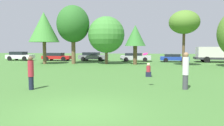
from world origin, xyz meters
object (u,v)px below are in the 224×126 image
Objects in this scene: tree_2 at (106,35)px; delivery_truck_black at (218,54)px; person_thrower at (31,73)px; tree_4 at (184,22)px; tree_1 at (73,24)px; frisbee at (145,54)px; parked_car_silver at (135,57)px; tree_0 at (44,27)px; parked_car_red at (57,56)px; person_catcher at (186,70)px; parked_car_blue at (174,58)px; parked_car_white at (20,56)px; tree_3 at (135,36)px; bystander_sitting at (148,71)px; parked_car_grey at (93,56)px.

delivery_truck_black is at bearing 18.24° from tree_2.
person_thrower is 0.28× the size of tree_4.
tree_1 is at bearing 172.85° from tree_4.
parked_car_silver is (-0.99, 20.62, -1.13)m from frisbee.
tree_2 is at bearing 6.96° from tree_0.
tree_4 is 1.35× the size of parked_car_red.
parked_car_red is at bearing -61.50° from person_catcher.
tree_2 reaches higher than parked_car_blue.
tree_0 is 9.79m from parked_car_white.
tree_3 is 0.78× the size of tree_4.
delivery_truck_black is (23.42, -0.13, 0.55)m from parked_car_red.
tree_2 is 7.10m from parked_car_silver.
bystander_sitting is (6.04, 5.54, -0.45)m from person_thrower.
delivery_truck_black reaches higher than parked_car_white.
parked_car_white reaches higher than parked_car_grey.
parked_car_grey is at bearing 109.81° from frisbee.
parked_car_silver reaches higher than bystander_sitting.
tree_1 is at bearing -140.23° from parked_car_silver.
parked_car_blue is (23.46, -0.22, -0.13)m from parked_car_white.
tree_4 is at bearing -86.09° from parked_car_blue.
parked_car_red reaches higher than parked_car_silver.
person_thrower is at bearing -106.61° from tree_3.
person_catcher is 0.26× the size of tree_1.
tree_0 reaches higher than frisbee.
bystander_sitting is at bearing -49.60° from tree_1.
parked_car_grey is (4.70, 6.57, -3.88)m from tree_0.
parked_car_blue is (11.91, -0.95, -0.09)m from parked_car_grey.
parked_car_red is at bearing -174.80° from parked_car_silver.
delivery_truck_black is (11.27, 5.18, -2.24)m from tree_3.
person_thrower is 22.07m from parked_car_grey.
frisbee reaches higher than person_thrower.
frisbee is 17.59m from tree_1.
parked_car_silver is at bearing 69.67° from person_thrower.
tree_0 is at bearing -168.85° from tree_1.
parked_car_blue is at bearing 27.71° from tree_2.
frisbee is at bearing -83.84° from parked_car_silver.
tree_3 is (-0.91, 14.93, 1.65)m from frisbee.
parked_car_grey is 17.89m from delivery_truck_black.
bystander_sitting is at bearing 34.42° from person_thrower.
parked_car_white is at bearing 163.92° from tree_4.
tree_0 is at bearing -78.46° from parked_car_red.
person_thrower is 0.40× the size of parked_car_white.
bystander_sitting is at bearing -114.79° from tree_4.
person_catcher is 0.42× the size of parked_car_red.
parked_car_red is at bearing 122.82° from frisbee.
delivery_truck_black is at bearing -120.60° from person_catcher.
tree_0 is 11.37m from tree_3.
parked_car_grey reaches higher than parked_car_silver.
parked_car_silver is 1.14× the size of parked_car_blue.
person_thrower is 0.35× the size of tree_3.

